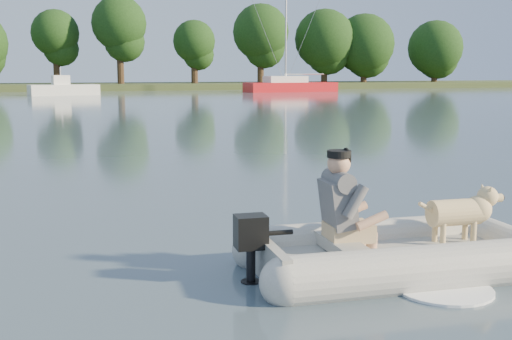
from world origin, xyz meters
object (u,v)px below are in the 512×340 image
object	(u,v)px
motorboat	(63,82)
man	(340,200)
dog	(455,217)
sailboat	(290,86)
dinghy	(403,215)

from	to	relation	value
motorboat	man	bearing A→B (deg)	-99.20
man	motorboat	bearing A→B (deg)	94.93
dog	sailboat	size ratio (longest dim) A/B	0.08
dog	sailboat	bearing A→B (deg)	74.13
dinghy	motorboat	xyz separation A→B (m)	(-2.95, 47.57, 0.49)
sailboat	motorboat	bearing A→B (deg)	-178.37
man	sailboat	distance (m)	53.12
dog	dinghy	bearing A→B (deg)	-175.43
dinghy	sailboat	distance (m)	52.97
motorboat	sailboat	xyz separation A→B (m)	(19.90, 2.61, -0.54)
dog	motorboat	distance (m)	47.68
dinghy	man	bearing A→B (deg)	175.76
dinghy	motorboat	size ratio (longest dim) A/B	0.78
dog	sailboat	world-z (taller)	sailboat
dog	sailboat	distance (m)	52.75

